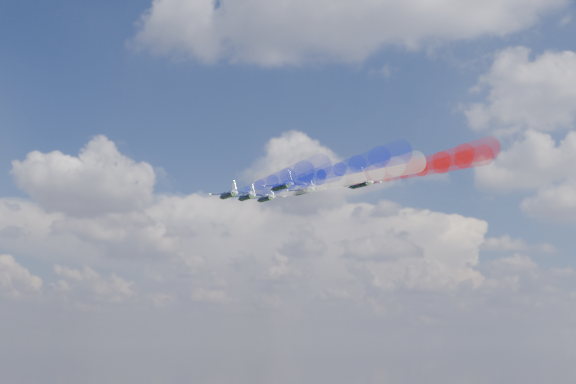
% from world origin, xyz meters
% --- Properties ---
extents(jet_lead, '(14.97, 15.56, 5.42)m').
position_xyz_m(jet_lead, '(-17.83, 2.21, 150.89)').
color(jet_lead, black).
extents(trail_lead, '(27.08, 33.59, 7.81)m').
position_xyz_m(trail_lead, '(-2.75, -17.24, 148.75)').
color(trail_lead, white).
extents(jet_inner_left, '(14.97, 15.56, 5.42)m').
position_xyz_m(jet_inner_left, '(-19.09, -9.92, 148.86)').
color(jet_inner_left, black).
extents(trail_inner_left, '(27.08, 33.59, 7.81)m').
position_xyz_m(trail_inner_left, '(-4.01, -29.37, 146.72)').
color(trail_inner_left, '#1A25DD').
extents(jet_inner_right, '(14.97, 15.56, 5.42)m').
position_xyz_m(jet_inner_right, '(-6.56, -1.44, 151.59)').
color(jet_inner_right, black).
extents(trail_inner_right, '(27.08, 33.59, 7.81)m').
position_xyz_m(trail_inner_right, '(8.52, -20.90, 149.45)').
color(trail_inner_right, red).
extents(jet_outer_left, '(14.97, 15.56, 5.42)m').
position_xyz_m(jet_outer_left, '(-18.69, -24.36, 146.34)').
color(jet_outer_left, black).
extents(trail_outer_left, '(27.08, 33.59, 7.81)m').
position_xyz_m(trail_outer_left, '(-3.61, -43.82, 144.20)').
color(trail_outer_left, '#1A25DD').
extents(jet_center_third, '(14.97, 15.56, 5.42)m').
position_xyz_m(jet_center_third, '(-4.54, -14.35, 148.57)').
color(jet_center_third, black).
extents(trail_center_third, '(27.08, 33.59, 7.81)m').
position_xyz_m(trail_center_third, '(10.54, -33.81, 146.43)').
color(trail_center_third, white).
extents(jet_outer_right, '(14.97, 15.56, 5.42)m').
position_xyz_m(jet_outer_right, '(7.00, -3.78, 151.81)').
color(jet_outer_right, black).
extents(trail_outer_right, '(27.08, 33.59, 7.81)m').
position_xyz_m(trail_outer_right, '(22.08, -23.24, 149.67)').
color(trail_outer_right, red).
extents(jet_rear_left, '(14.97, 15.56, 5.42)m').
position_xyz_m(jet_rear_left, '(-5.97, -27.97, 146.70)').
color(jet_rear_left, black).
extents(trail_rear_left, '(27.08, 33.59, 7.81)m').
position_xyz_m(trail_rear_left, '(9.11, -47.43, 144.56)').
color(trail_rear_left, '#1A25DD').
extents(jet_rear_right, '(14.97, 15.56, 5.42)m').
position_xyz_m(jet_rear_right, '(7.20, -17.74, 149.27)').
color(jet_rear_right, black).
extents(trail_rear_right, '(27.08, 33.59, 7.81)m').
position_xyz_m(trail_rear_right, '(22.29, -37.19, 147.13)').
color(trail_rear_right, red).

